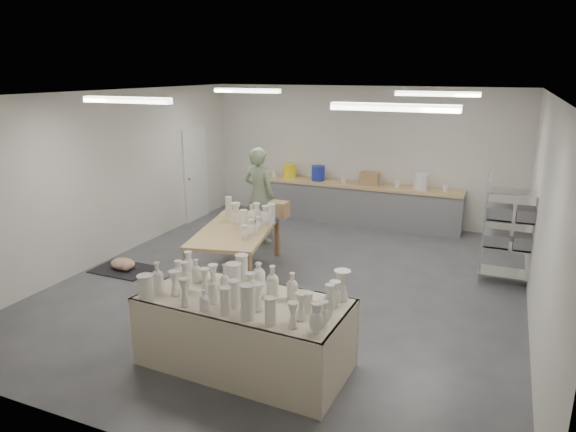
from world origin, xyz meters
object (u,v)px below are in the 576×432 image
at_px(potter, 259,195).
at_px(red_stool, 266,224).
at_px(drying_table, 245,329).
at_px(work_table, 245,226).

distance_m(potter, red_stool, 0.73).
relative_size(drying_table, potter, 1.28).
xyz_separation_m(potter, red_stool, (-0.00, 0.27, -0.68)).
xyz_separation_m(drying_table, red_stool, (-1.83, 4.42, -0.18)).
bearing_deg(red_stool, potter, -90.00).
xyz_separation_m(work_table, red_stool, (-0.50, 1.84, -0.55)).
bearing_deg(drying_table, red_stool, 115.06).
bearing_deg(red_stool, work_table, -74.69).
relative_size(drying_table, red_stool, 7.33).
relative_size(work_table, red_stool, 7.11).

